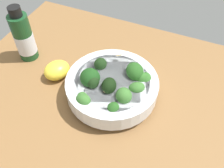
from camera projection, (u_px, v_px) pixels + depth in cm
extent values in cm
cube|color=brown|center=(86.00, 104.00, 59.15)|extent=(64.75, 64.75, 4.58)
cylinder|color=white|center=(112.00, 93.00, 57.47)|extent=(11.44, 11.44, 1.30)
cylinder|color=white|center=(112.00, 86.00, 55.49)|extent=(20.80, 20.80, 3.91)
cylinder|color=silver|center=(112.00, 82.00, 54.32)|extent=(16.88, 16.88, 0.80)
cylinder|color=#4A8F3C|center=(83.00, 100.00, 52.49)|extent=(1.11, 1.26, 1.03)
ellipsoid|color=#386B2B|center=(83.00, 97.00, 51.62)|extent=(2.44, 2.82, 2.17)
cylinder|color=#4A8F3C|center=(141.00, 82.00, 55.74)|extent=(1.20, 1.26, 1.28)
ellipsoid|color=#2D6023|center=(141.00, 78.00, 54.72)|extent=(4.63, 4.56, 4.09)
cylinder|color=#3C7A32|center=(91.00, 83.00, 54.76)|extent=(1.99, 1.93, 1.63)
ellipsoid|color=#194216|center=(90.00, 78.00, 53.44)|extent=(6.60, 6.49, 4.86)
cylinder|color=#589D47|center=(101.00, 69.00, 57.74)|extent=(1.59, 1.51, 1.20)
ellipsoid|color=black|center=(100.00, 64.00, 56.61)|extent=(3.93, 3.71, 3.33)
cylinder|color=#589D47|center=(144.00, 82.00, 55.79)|extent=(1.44, 1.32, 1.06)
ellipsoid|color=#2D6023|center=(145.00, 78.00, 54.86)|extent=(3.84, 3.51, 3.77)
cylinder|color=#2F662B|center=(134.00, 77.00, 55.86)|extent=(1.68, 1.75, 1.35)
ellipsoid|color=#23511C|center=(135.00, 71.00, 54.55)|extent=(6.45, 6.62, 5.01)
cylinder|color=#589D47|center=(136.00, 92.00, 53.71)|extent=(1.61, 1.60, 1.29)
ellipsoid|color=#386B2B|center=(137.00, 88.00, 52.65)|extent=(4.36, 4.63, 3.95)
cylinder|color=#2F662B|center=(123.00, 102.00, 51.87)|extent=(1.55, 1.85, 1.79)
ellipsoid|color=#386B2B|center=(123.00, 96.00, 50.49)|extent=(5.39, 5.87, 5.15)
cylinder|color=#3C7A32|center=(93.00, 86.00, 53.74)|extent=(1.57, 1.87, 1.63)
ellipsoid|color=black|center=(93.00, 82.00, 52.59)|extent=(4.15, 4.28, 4.23)
cylinder|color=#3C7A32|center=(113.00, 112.00, 50.66)|extent=(0.99, 1.00, 1.55)
ellipsoid|color=#23511C|center=(113.00, 108.00, 49.53)|extent=(4.06, 3.88, 3.64)
cylinder|color=#3C7A32|center=(84.00, 105.00, 52.09)|extent=(1.36, 1.31, 1.59)
ellipsoid|color=#386B2B|center=(83.00, 100.00, 50.83)|extent=(4.51, 4.51, 4.25)
cylinder|color=#3C7A32|center=(109.00, 90.00, 53.23)|extent=(1.52, 1.51, 1.32)
ellipsoid|color=black|center=(109.00, 86.00, 52.12)|extent=(5.07, 4.52, 4.37)
ellipsoid|color=#DBBC84|center=(119.00, 55.00, 56.85)|extent=(1.38, 1.75, 1.39)
ellipsoid|color=#DBBC84|center=(89.00, 85.00, 52.41)|extent=(1.69, 2.05, 0.85)
ellipsoid|color=#DBBC84|center=(106.00, 90.00, 51.79)|extent=(1.94, 1.31, 0.76)
ellipsoid|color=#DBBC84|center=(85.00, 79.00, 53.76)|extent=(1.80, 2.03, 1.24)
ellipsoid|color=yellow|center=(57.00, 70.00, 60.34)|extent=(8.40, 8.00, 4.27)
cylinder|color=#194723|center=(24.00, 37.00, 62.02)|extent=(4.82, 4.82, 12.69)
cylinder|color=black|center=(15.00, 12.00, 56.32)|extent=(3.00, 3.00, 2.35)
cylinder|color=silver|center=(25.00, 43.00, 63.26)|extent=(4.92, 4.92, 5.51)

